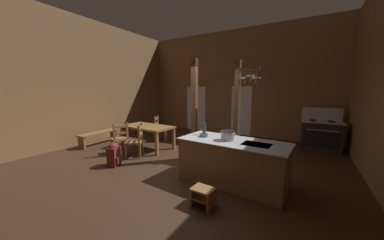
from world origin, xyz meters
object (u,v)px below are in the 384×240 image
(ladderback_chair_near_window, at_px, (160,129))
(dining_table, at_px, (147,128))
(stockpot_on_counter, at_px, (228,135))
(backpack, at_px, (114,154))
(bench_along_left_wall, at_px, (99,136))
(step_stool, at_px, (203,195))
(bottle_tall_on_counter, at_px, (204,128))
(mixing_bowl_on_counter, at_px, (204,135))
(kitchen_island, at_px, (232,162))
(stove_range, at_px, (321,135))
(ladderback_chair_by_post, at_px, (136,141))
(ladderback_chair_at_table_end, at_px, (120,139))

(ladderback_chair_near_window, bearing_deg, dining_table, -74.82)
(stockpot_on_counter, bearing_deg, backpack, -167.07)
(backpack, bearing_deg, bench_along_left_wall, 154.16)
(step_stool, distance_m, bottle_tall_on_counter, 1.64)
(bottle_tall_on_counter, bearing_deg, mixing_bowl_on_counter, -64.75)
(stockpot_on_counter, bearing_deg, ladderback_chair_near_window, 150.53)
(kitchen_island, relative_size, bench_along_left_wall, 1.57)
(stove_range, xyz_separation_m, mixing_bowl_on_counter, (-2.34, -3.60, 0.44))
(step_stool, bearing_deg, stove_range, 68.81)
(step_stool, distance_m, dining_table, 3.72)
(stove_range, distance_m, step_stool, 5.01)
(kitchen_island, height_order, bottle_tall_on_counter, bottle_tall_on_counter)
(backpack, bearing_deg, kitchen_island, 12.56)
(ladderback_chair_by_post, bearing_deg, dining_table, 111.58)
(step_stool, xyz_separation_m, mixing_bowl_on_counter, (-0.53, 1.06, 0.74))
(kitchen_island, xyz_separation_m, ladderback_chair_at_table_end, (-3.53, 0.10, 0.01))
(dining_table, relative_size, ladderback_chair_by_post, 1.84)
(stove_range, distance_m, dining_table, 5.58)
(ladderback_chair_by_post, xyz_separation_m, stockpot_on_counter, (2.79, -0.14, 0.53))
(stove_range, bearing_deg, stockpot_on_counter, -116.29)
(stockpot_on_counter, bearing_deg, step_stool, -91.12)
(step_stool, height_order, bottle_tall_on_counter, bottle_tall_on_counter)
(ladderback_chair_near_window, bearing_deg, bench_along_left_wall, -135.32)
(stove_range, xyz_separation_m, bottle_tall_on_counter, (-2.43, -3.40, 0.54))
(backpack, distance_m, mixing_bowl_on_counter, 2.37)
(kitchen_island, bearing_deg, bench_along_left_wall, 175.46)
(dining_table, distance_m, ladderback_chair_at_table_end, 0.93)
(kitchen_island, height_order, step_stool, kitchen_island)
(mixing_bowl_on_counter, bearing_deg, ladderback_chair_by_post, 176.94)
(ladderback_chair_by_post, relative_size, bench_along_left_wall, 0.67)
(ladderback_chair_near_window, bearing_deg, ladderback_chair_at_table_end, -91.39)
(stove_range, xyz_separation_m, step_stool, (-1.81, -4.66, -0.30))
(stove_range, relative_size, bench_along_left_wall, 0.93)
(stockpot_on_counter, bearing_deg, stove_range, 63.71)
(ladderback_chair_by_post, relative_size, mixing_bowl_on_counter, 5.10)
(backpack, bearing_deg, dining_table, 102.85)
(bench_along_left_wall, bearing_deg, stove_range, 25.67)
(bench_along_left_wall, relative_size, stockpot_on_counter, 3.96)
(stove_range, xyz_separation_m, ladderback_chair_by_post, (-4.58, -3.48, -0.03))
(step_stool, height_order, backpack, backpack)
(bench_along_left_wall, height_order, stockpot_on_counter, stockpot_on_counter)
(bench_along_left_wall, xyz_separation_m, bottle_tall_on_counter, (4.25, -0.19, 0.72))
(dining_table, relative_size, bottle_tall_on_counter, 4.99)
(ladderback_chair_at_table_end, bearing_deg, stove_range, 34.01)
(dining_table, bearing_deg, step_stool, -32.96)
(ladderback_chair_near_window, xyz_separation_m, backpack, (0.62, -2.54, -0.14))
(dining_table, bearing_deg, backpack, -77.15)
(kitchen_island, height_order, stockpot_on_counter, stockpot_on_counter)
(ladderback_chair_near_window, xyz_separation_m, ladderback_chair_by_post, (0.58, -1.77, 0.00))
(bench_along_left_wall, bearing_deg, backpack, -25.84)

